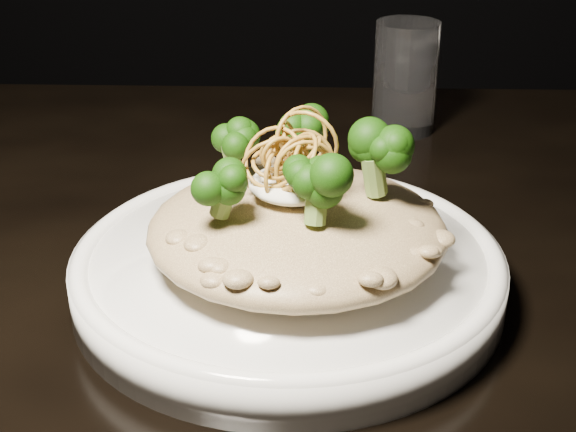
% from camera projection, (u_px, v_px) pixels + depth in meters
% --- Properties ---
extents(table, '(1.10, 0.80, 0.75)m').
position_uv_depth(table, '(315.00, 351.00, 0.61)').
color(table, black).
rests_on(table, ground).
extents(plate, '(0.28, 0.28, 0.03)m').
position_uv_depth(plate, '(288.00, 271.00, 0.52)').
color(plate, white).
rests_on(plate, table).
extents(risotto, '(0.19, 0.19, 0.04)m').
position_uv_depth(risotto, '(297.00, 228.00, 0.50)').
color(risotto, brown).
rests_on(risotto, plate).
extents(broccoli, '(0.14, 0.14, 0.05)m').
position_uv_depth(broccoli, '(286.00, 155.00, 0.49)').
color(broccoli, black).
rests_on(broccoli, risotto).
extents(cheese, '(0.06, 0.06, 0.02)m').
position_uv_depth(cheese, '(293.00, 184.00, 0.49)').
color(cheese, white).
rests_on(cheese, risotto).
extents(shallots, '(0.06, 0.06, 0.04)m').
position_uv_depth(shallots, '(287.00, 143.00, 0.48)').
color(shallots, '#935C1F').
rests_on(shallots, cheese).
extents(drinking_glass, '(0.07, 0.07, 0.11)m').
position_uv_depth(drinking_glass, '(405.00, 78.00, 0.78)').
color(drinking_glass, white).
rests_on(drinking_glass, table).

